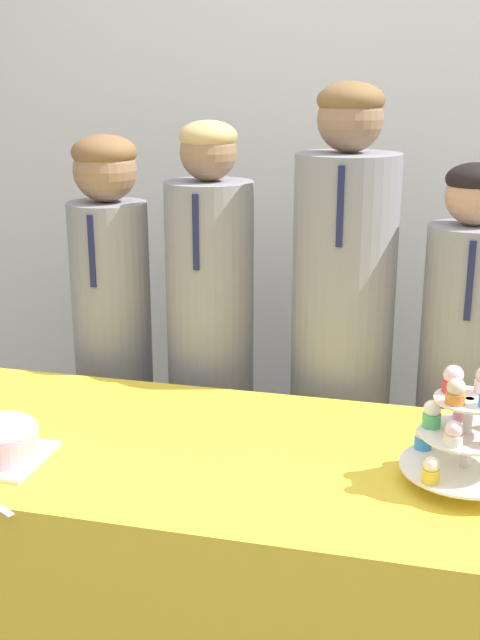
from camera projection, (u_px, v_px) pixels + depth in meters
name	position (u px, v px, depth m)	size (l,w,h in m)	color
wall_back	(325.00, 154.00, 2.94)	(9.00, 0.06, 2.70)	silver
table	(240.00, 587.00, 2.02)	(1.76, 0.76, 0.76)	yellow
cupcake_stand	(467.00, 430.00, 1.73)	(0.28, 0.28, 0.26)	silver
student_0	(114.00, 362.00, 2.63)	(0.25, 0.26, 1.45)	gray
student_1	(211.00, 372.00, 2.56)	(0.27, 0.28, 1.50)	gray
student_2	(341.00, 369.00, 2.45)	(0.30, 0.31, 1.61)	gray
student_3	(457.00, 407.00, 2.39)	(0.25, 0.25, 1.39)	gray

